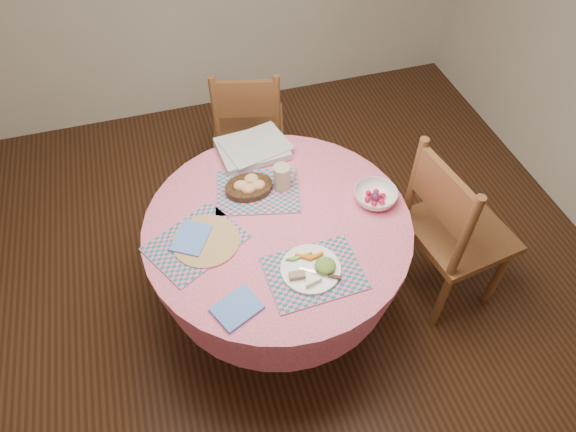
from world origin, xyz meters
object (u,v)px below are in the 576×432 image
object	(u,v)px
chair_back	(249,126)
latte_mug	(282,177)
wicker_trivet	(206,241)
chair_right	(452,229)
dinner_plate	(313,268)
bread_bowl	(249,186)
fruit_bowl	(375,196)
dining_table	(278,248)

from	to	relation	value
chair_back	latte_mug	distance (m)	0.89
wicker_trivet	latte_mug	world-z (taller)	latte_mug
chair_right	latte_mug	bearing A→B (deg)	58.88
chair_back	dinner_plate	size ratio (longest dim) A/B	3.66
bread_bowl	latte_mug	xyz separation A→B (m)	(0.16, -0.02, 0.04)
wicker_trivet	dinner_plate	distance (m)	0.49
dinner_plate	bread_bowl	xyz separation A→B (m)	(-0.14, 0.53, 0.01)
chair_right	wicker_trivet	bearing A→B (deg)	76.59
fruit_bowl	wicker_trivet	bearing A→B (deg)	-178.86
wicker_trivet	latte_mug	bearing A→B (deg)	28.36
chair_right	fruit_bowl	size ratio (longest dim) A/B	4.54
wicker_trivet	fruit_bowl	world-z (taller)	fruit_bowl
dining_table	dinner_plate	size ratio (longest dim) A/B	4.84
chair_right	bread_bowl	size ratio (longest dim) A/B	4.51
chair_back	bread_bowl	bearing A→B (deg)	91.84
chair_back	wicker_trivet	world-z (taller)	chair_back
bread_bowl	fruit_bowl	size ratio (longest dim) A/B	1.01
dining_table	latte_mug	world-z (taller)	latte_mug
chair_back	wicker_trivet	bearing A→B (deg)	81.70
dinner_plate	latte_mug	world-z (taller)	latte_mug
chair_back	dinner_plate	xyz separation A→B (m)	(-0.03, -1.33, 0.28)
dinner_plate	wicker_trivet	bearing A→B (deg)	144.60
dining_table	fruit_bowl	world-z (taller)	fruit_bowl
dining_table	bread_bowl	size ratio (longest dim) A/B	5.39
bread_bowl	latte_mug	world-z (taller)	latte_mug
chair_back	dining_table	bearing A→B (deg)	98.67
chair_back	wicker_trivet	size ratio (longest dim) A/B	3.12
wicker_trivet	latte_mug	size ratio (longest dim) A/B	2.30
latte_mug	fruit_bowl	distance (m)	0.45
chair_right	chair_back	size ratio (longest dim) A/B	1.11
bread_bowl	fruit_bowl	world-z (taller)	bread_bowl
dining_table	bread_bowl	xyz separation A→B (m)	(-0.08, 0.23, 0.23)
dining_table	latte_mug	bearing A→B (deg)	68.04
dinner_plate	latte_mug	distance (m)	0.51
dining_table	chair_back	world-z (taller)	chair_back
dining_table	fruit_bowl	bearing A→B (deg)	-0.07
chair_back	latte_mug	xyz separation A→B (m)	(-0.02, -0.82, 0.33)
dining_table	dinner_plate	bearing A→B (deg)	-77.23
wicker_trivet	fruit_bowl	xyz separation A→B (m)	(0.81, 0.02, 0.03)
latte_mug	dinner_plate	bearing A→B (deg)	-91.74
wicker_trivet	dinner_plate	xyz separation A→B (m)	(0.40, -0.29, 0.02)
dinner_plate	bread_bowl	distance (m)	0.55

